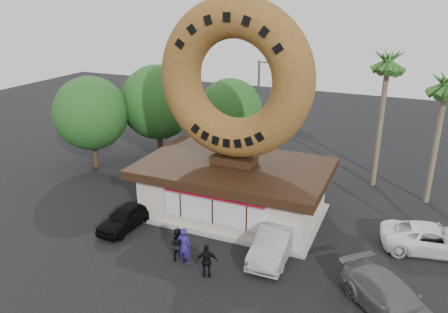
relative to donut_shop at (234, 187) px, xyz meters
name	(u,v)px	position (x,y,z in m)	size (l,w,h in m)	color
ground	(189,264)	(0.00, -5.98, -1.77)	(90.00, 90.00, 0.00)	black
donut_shop	(234,187)	(0.00, 0.00, 0.00)	(11.20, 7.20, 3.80)	beige
giant_donut	(235,80)	(0.00, 0.02, 6.57)	(9.06, 9.06, 2.31)	olive
tree_west	(158,102)	(-9.50, 7.02, 2.87)	(6.00, 6.00, 7.65)	#473321
tree_mid	(230,111)	(-4.00, 9.02, 2.25)	(5.20, 5.20, 6.63)	#473321
tree_far	(91,113)	(-13.00, 3.02, 2.56)	(5.60, 5.60, 7.14)	#473321
palm_near	(388,66)	(7.50, 8.02, 6.65)	(2.60, 2.60, 9.75)	#726651
palm_far	(446,89)	(11.00, 6.52, 5.72)	(2.60, 2.60, 8.75)	#726651
street_lamp	(260,105)	(-1.86, 10.02, 2.72)	(2.11, 0.20, 8.00)	#59595E
person_left	(184,246)	(-0.21, -6.00, -0.76)	(0.73, 0.48, 2.00)	navy
person_center	(177,244)	(-0.68, -5.86, -0.86)	(0.88, 0.69, 1.82)	black
person_right	(207,261)	(1.31, -6.56, -0.88)	(1.03, 0.43, 1.76)	black
car_black	(125,217)	(-5.08, -4.15, -1.10)	(1.56, 3.89, 1.32)	black
car_silver	(275,241)	(3.72, -3.45, -0.97)	(1.69, 4.84, 1.59)	#97979C
car_grey	(391,300)	(9.55, -5.86, -1.02)	(2.09, 5.15, 1.50)	slate
car_white	(433,239)	(11.25, 0.22, -1.04)	(2.42, 5.24, 1.46)	white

